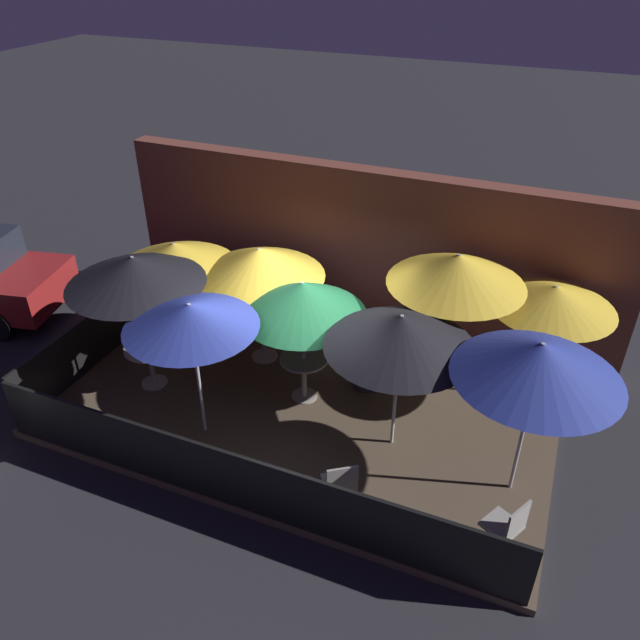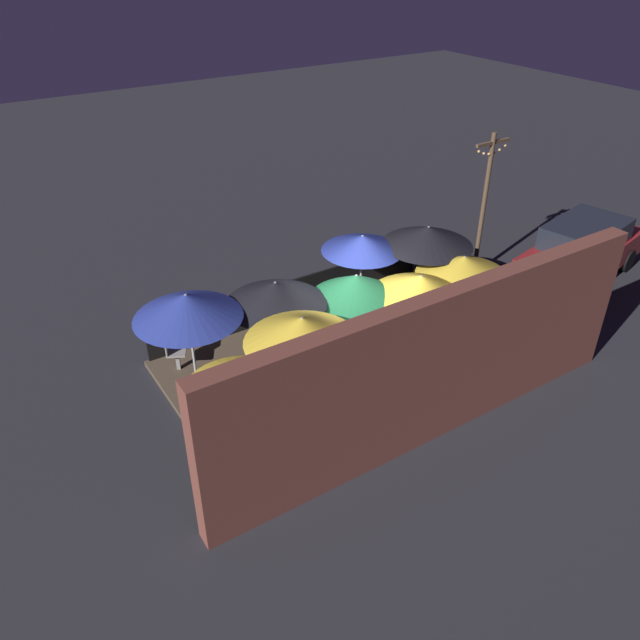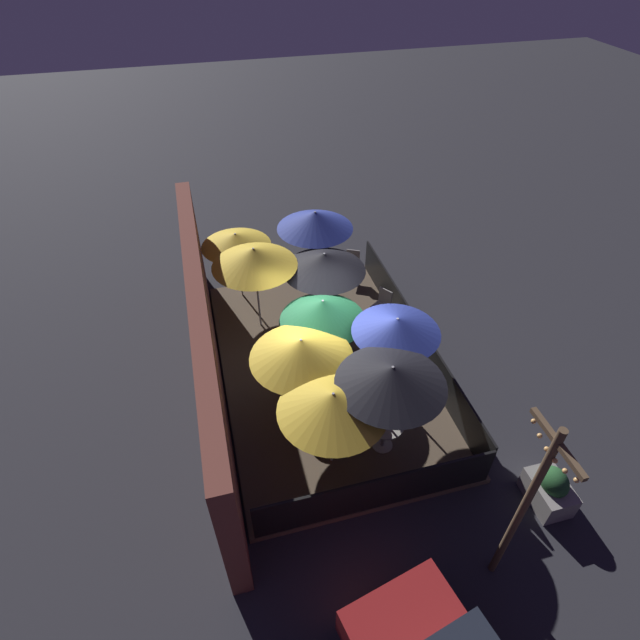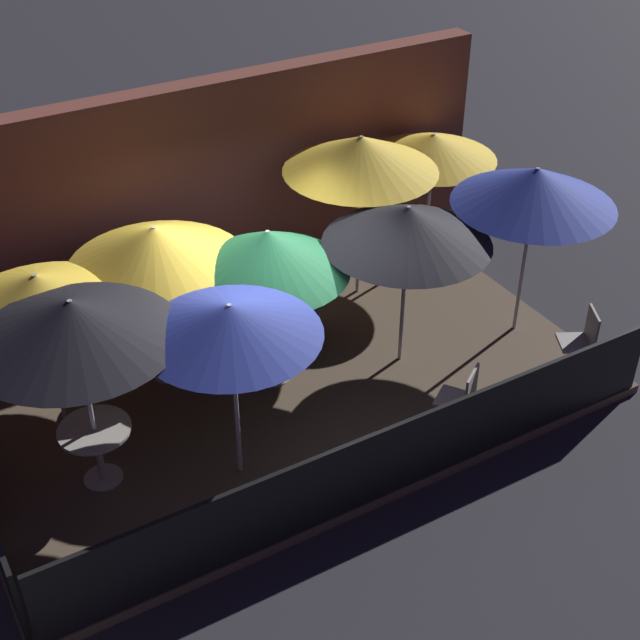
# 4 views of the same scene
# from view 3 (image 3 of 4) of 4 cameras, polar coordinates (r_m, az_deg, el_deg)

# --- Properties ---
(ground_plane) EXTENTS (60.00, 60.00, 0.00)m
(ground_plane) POSITION_cam_3_polar(r_m,az_deg,el_deg) (12.38, 0.39, -5.68)
(ground_plane) COLOR #26262B
(patio_deck) EXTENTS (7.70, 4.82, 0.12)m
(patio_deck) POSITION_cam_3_polar(r_m,az_deg,el_deg) (12.33, 0.39, -5.49)
(patio_deck) COLOR brown
(patio_deck) RESTS_ON ground_plane
(building_wall) EXTENTS (9.30, 0.36, 3.12)m
(building_wall) POSITION_cam_3_polar(r_m,az_deg,el_deg) (11.08, -12.90, -2.51)
(building_wall) COLOR brown
(building_wall) RESTS_ON ground_plane
(fence_front) EXTENTS (7.50, 0.05, 0.95)m
(fence_front) POSITION_cam_3_polar(r_m,az_deg,el_deg) (12.61, 10.84, -1.74)
(fence_front) COLOR black
(fence_front) RESTS_ON patio_deck
(fence_side_left) EXTENTS (0.05, 4.62, 0.95)m
(fence_side_left) POSITION_cam_3_polar(r_m,az_deg,el_deg) (9.74, 6.56, -19.08)
(fence_side_left) COLOR black
(fence_side_left) RESTS_ON patio_deck
(patio_umbrella_0) EXTENTS (2.11, 2.11, 2.37)m
(patio_umbrella_0) POSITION_cam_3_polar(r_m,az_deg,el_deg) (9.26, 8.19, -6.30)
(patio_umbrella_0) COLOR #B2B2B7
(patio_umbrella_0) RESTS_ON patio_deck
(patio_umbrella_1) EXTENTS (1.93, 1.93, 2.13)m
(patio_umbrella_1) POSITION_cam_3_polar(r_m,az_deg,el_deg) (10.97, 0.31, 1.15)
(patio_umbrella_1) COLOR #B2B2B7
(patio_umbrella_1) RESTS_ON patio_deck
(patio_umbrella_2) EXTENTS (2.14, 2.14, 2.13)m
(patio_umbrella_2) POSITION_cam_3_polar(r_m,az_deg,el_deg) (10.03, -2.16, -3.28)
(patio_umbrella_2) COLOR #B2B2B7
(patio_umbrella_2) RESTS_ON patio_deck
(patio_umbrella_3) EXTENTS (1.87, 1.87, 2.03)m
(patio_umbrella_3) POSITION_cam_3_polar(r_m,az_deg,el_deg) (13.55, -9.62, 9.04)
(patio_umbrella_3) COLOR #B2B2B7
(patio_umbrella_3) RESTS_ON patio_deck
(patio_umbrella_4) EXTENTS (2.08, 2.08, 2.07)m
(patio_umbrella_4) POSITION_cam_3_polar(r_m,az_deg,el_deg) (9.15, 1.49, -9.31)
(patio_umbrella_4) COLOR #B2B2B7
(patio_umbrella_4) RESTS_ON patio_deck
(patio_umbrella_5) EXTENTS (2.06, 2.06, 2.23)m
(patio_umbrella_5) POSITION_cam_3_polar(r_m,az_deg,el_deg) (12.24, 0.49, 6.66)
(patio_umbrella_5) COLOR #B2B2B7
(patio_umbrella_5) RESTS_ON patio_deck
(patio_umbrella_6) EXTENTS (2.11, 2.11, 2.41)m
(patio_umbrella_6) POSITION_cam_3_polar(r_m,az_deg,el_deg) (12.20, -7.56, 7.16)
(patio_umbrella_6) COLOR #B2B2B7
(patio_umbrella_6) RESTS_ON patio_deck
(patio_umbrella_7) EXTENTS (1.87, 1.87, 2.24)m
(patio_umbrella_7) POSITION_cam_3_polar(r_m,az_deg,el_deg) (10.42, 8.77, -0.59)
(patio_umbrella_7) COLOR #B2B2B7
(patio_umbrella_7) RESTS_ON patio_deck
(patio_umbrella_8) EXTENTS (2.08, 2.08, 2.39)m
(patio_umbrella_8) POSITION_cam_3_polar(r_m,az_deg,el_deg) (13.65, -0.58, 11.35)
(patio_umbrella_8) COLOR #B2B2B7
(patio_umbrella_8) RESTS_ON patio_deck
(dining_table_0) EXTENTS (0.79, 0.79, 0.74)m
(dining_table_0) POSITION_cam_3_polar(r_m,az_deg,el_deg) (10.44, 7.38, -12.14)
(dining_table_0) COLOR #9E998E
(dining_table_0) RESTS_ON patio_deck
(dining_table_1) EXTENTS (0.76, 0.76, 0.78)m
(dining_table_1) POSITION_cam_3_polar(r_m,az_deg,el_deg) (11.81, 0.29, -3.53)
(dining_table_1) COLOR #9E998E
(dining_table_1) RESTS_ON patio_deck
(dining_table_2) EXTENTS (0.85, 0.85, 0.77)m
(dining_table_2) POSITION_cam_3_polar(r_m,az_deg,el_deg) (10.96, -2.00, -8.08)
(dining_table_2) COLOR #9E998E
(dining_table_2) RESTS_ON patio_deck
(patio_chair_0) EXTENTS (0.54, 0.54, 0.90)m
(patio_chair_0) POSITION_cam_3_polar(r_m,az_deg,el_deg) (14.84, 3.68, 6.40)
(patio_chair_0) COLOR gray
(patio_chair_0) RESTS_ON patio_deck
(patio_chair_1) EXTENTS (0.56, 0.56, 0.95)m
(patio_chair_1) POSITION_cam_3_polar(r_m,az_deg,el_deg) (13.35, 7.12, 1.79)
(patio_chair_1) COLOR gray
(patio_chair_1) RESTS_ON patio_deck
(patron_0) EXTENTS (0.49, 0.49, 1.23)m
(patron_0) POSITION_cam_3_polar(r_m,az_deg,el_deg) (12.33, -3.64, -1.72)
(patron_0) COLOR #333338
(patron_0) RESTS_ON patio_deck
(planter_box) EXTENTS (0.93, 0.65, 0.93)m
(planter_box) POSITION_cam_3_polar(r_m,az_deg,el_deg) (10.86, 24.80, -17.13)
(planter_box) COLOR gray
(planter_box) RESTS_ON ground_plane
(light_post) EXTENTS (1.10, 0.12, 3.95)m
(light_post) POSITION_cam_3_polar(r_m,az_deg,el_deg) (8.31, 22.44, -18.79)
(light_post) COLOR brown
(light_post) RESTS_ON ground_plane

